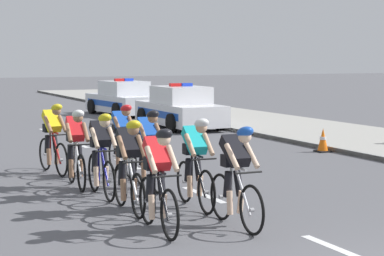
{
  "coord_description": "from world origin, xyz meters",
  "views": [
    {
      "loc": [
        -5.49,
        -4.94,
        2.5
      ],
      "look_at": [
        0.34,
        7.26,
        1.1
      ],
      "focal_mm": 64.0,
      "sensor_mm": 36.0,
      "label": 1
    }
  ],
  "objects_px": {
    "cyclist_sixth": "(148,148)",
    "police_car_nearest": "(180,109)",
    "cyclist_ninth": "(53,137)",
    "cyclist_fifth": "(101,154)",
    "traffic_cone_mid": "(323,140)",
    "cyclist_second": "(236,175)",
    "cyclist_third": "(129,164)",
    "cyclist_lead": "(158,178)",
    "cyclist_eighth": "(122,139)",
    "cyclist_seventh": "(76,147)",
    "cyclist_fourth": "(196,162)",
    "police_car_second": "(123,99)"
  },
  "relations": [
    {
      "from": "cyclist_fourth",
      "to": "police_car_second",
      "type": "relative_size",
      "value": 0.38
    },
    {
      "from": "cyclist_ninth",
      "to": "police_car_nearest",
      "type": "relative_size",
      "value": 0.39
    },
    {
      "from": "cyclist_sixth",
      "to": "traffic_cone_mid",
      "type": "distance_m",
      "value": 6.69
    },
    {
      "from": "cyclist_ninth",
      "to": "cyclist_fifth",
      "type": "bearing_deg",
      "value": -86.59
    },
    {
      "from": "cyclist_third",
      "to": "police_car_nearest",
      "type": "relative_size",
      "value": 0.39
    },
    {
      "from": "cyclist_fifth",
      "to": "cyclist_lead",
      "type": "bearing_deg",
      "value": -91.13
    },
    {
      "from": "cyclist_fifth",
      "to": "cyclist_seventh",
      "type": "xyz_separation_m",
      "value": [
        -0.17,
        1.04,
        0.0
      ]
    },
    {
      "from": "cyclist_ninth",
      "to": "police_car_nearest",
      "type": "bearing_deg",
      "value": 49.56
    },
    {
      "from": "cyclist_lead",
      "to": "cyclist_seventh",
      "type": "relative_size",
      "value": 1.0
    },
    {
      "from": "cyclist_second",
      "to": "cyclist_lead",
      "type": "bearing_deg",
      "value": 169.0
    },
    {
      "from": "cyclist_fourth",
      "to": "police_car_second",
      "type": "xyz_separation_m",
      "value": [
        5.19,
        17.9,
        -0.11
      ]
    },
    {
      "from": "cyclist_second",
      "to": "cyclist_seventh",
      "type": "xyz_separation_m",
      "value": [
        -1.26,
        4.03,
        0.0
      ]
    },
    {
      "from": "police_car_second",
      "to": "traffic_cone_mid",
      "type": "height_order",
      "value": "police_car_second"
    },
    {
      "from": "police_car_nearest",
      "to": "police_car_second",
      "type": "distance_m",
      "value": 5.92
    },
    {
      "from": "traffic_cone_mid",
      "to": "cyclist_second",
      "type": "bearing_deg",
      "value": -134.78
    },
    {
      "from": "cyclist_third",
      "to": "cyclist_lead",
      "type": "bearing_deg",
      "value": -92.85
    },
    {
      "from": "cyclist_fourth",
      "to": "traffic_cone_mid",
      "type": "bearing_deg",
      "value": 37.81
    },
    {
      "from": "cyclist_seventh",
      "to": "cyclist_ninth",
      "type": "distance_m",
      "value": 1.78
    },
    {
      "from": "cyclist_lead",
      "to": "cyclist_eighth",
      "type": "height_order",
      "value": "same"
    },
    {
      "from": "cyclist_ninth",
      "to": "police_car_nearest",
      "type": "distance_m",
      "value": 9.97
    },
    {
      "from": "cyclist_sixth",
      "to": "police_car_nearest",
      "type": "distance_m",
      "value": 11.36
    },
    {
      "from": "cyclist_lead",
      "to": "cyclist_fourth",
      "type": "height_order",
      "value": "same"
    },
    {
      "from": "cyclist_lead",
      "to": "police_car_nearest",
      "type": "distance_m",
      "value": 14.62
    },
    {
      "from": "cyclist_ninth",
      "to": "cyclist_seventh",
      "type": "bearing_deg",
      "value": -90.04
    },
    {
      "from": "cyclist_third",
      "to": "cyclist_seventh",
      "type": "distance_m",
      "value": 2.43
    },
    {
      "from": "cyclist_seventh",
      "to": "police_car_nearest",
      "type": "relative_size",
      "value": 0.39
    },
    {
      "from": "police_car_nearest",
      "to": "traffic_cone_mid",
      "type": "relative_size",
      "value": 6.9
    },
    {
      "from": "traffic_cone_mid",
      "to": "cyclist_lead",
      "type": "bearing_deg",
      "value": -140.81
    },
    {
      "from": "cyclist_second",
      "to": "cyclist_third",
      "type": "height_order",
      "value": "same"
    },
    {
      "from": "cyclist_third",
      "to": "cyclist_second",
      "type": "bearing_deg",
      "value": -56.03
    },
    {
      "from": "cyclist_third",
      "to": "cyclist_sixth",
      "type": "height_order",
      "value": "same"
    },
    {
      "from": "cyclist_seventh",
      "to": "cyclist_lead",
      "type": "bearing_deg",
      "value": -88.28
    },
    {
      "from": "police_car_second",
      "to": "cyclist_fifth",
      "type": "bearing_deg",
      "value": -111.11
    },
    {
      "from": "cyclist_second",
      "to": "cyclist_sixth",
      "type": "height_order",
      "value": "same"
    },
    {
      "from": "cyclist_ninth",
      "to": "police_car_nearest",
      "type": "height_order",
      "value": "police_car_nearest"
    },
    {
      "from": "traffic_cone_mid",
      "to": "cyclist_fourth",
      "type": "bearing_deg",
      "value": -142.19
    },
    {
      "from": "cyclist_seventh",
      "to": "police_car_second",
      "type": "relative_size",
      "value": 0.38
    },
    {
      "from": "cyclist_third",
      "to": "police_car_nearest",
      "type": "distance_m",
      "value": 13.36
    },
    {
      "from": "cyclist_eighth",
      "to": "cyclist_lead",
      "type": "bearing_deg",
      "value": -103.73
    },
    {
      "from": "cyclist_eighth",
      "to": "traffic_cone_mid",
      "type": "distance_m",
      "value": 6.14
    },
    {
      "from": "police_car_nearest",
      "to": "police_car_second",
      "type": "height_order",
      "value": "same"
    },
    {
      "from": "cyclist_fifth",
      "to": "police_car_nearest",
      "type": "height_order",
      "value": "police_car_nearest"
    },
    {
      "from": "cyclist_fourth",
      "to": "cyclist_ninth",
      "type": "height_order",
      "value": "same"
    },
    {
      "from": "cyclist_fifth",
      "to": "cyclist_ninth",
      "type": "xyz_separation_m",
      "value": [
        -0.17,
        2.81,
        0.0
      ]
    },
    {
      "from": "cyclist_sixth",
      "to": "cyclist_seventh",
      "type": "relative_size",
      "value": 1.0
    },
    {
      "from": "police_car_nearest",
      "to": "cyclist_sixth",
      "type": "bearing_deg",
      "value": -117.58
    },
    {
      "from": "cyclist_fifth",
      "to": "cyclist_seventh",
      "type": "relative_size",
      "value": 1.0
    },
    {
      "from": "cyclist_second",
      "to": "cyclist_ninth",
      "type": "relative_size",
      "value": 1.0
    },
    {
      "from": "cyclist_eighth",
      "to": "cyclist_ninth",
      "type": "relative_size",
      "value": 1.0
    },
    {
      "from": "cyclist_third",
      "to": "cyclist_seventh",
      "type": "relative_size",
      "value": 1.0
    }
  ]
}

